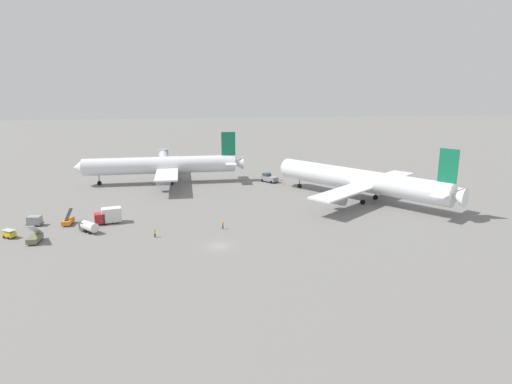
{
  "coord_description": "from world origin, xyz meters",
  "views": [
    {
      "loc": [
        -3.47,
        -83.23,
        31.73
      ],
      "look_at": [
        10.73,
        26.35,
        4.0
      ],
      "focal_mm": 31.58,
      "sensor_mm": 36.0,
      "label": 1
    }
  ],
  "objects_px": {
    "ground_crew_wing_walker_right": "(155,233)",
    "gse_container_dolly_flat": "(35,220)",
    "gse_fuel_bowser_stubby": "(88,226)",
    "jet_bridge": "(164,157)",
    "pushback_tug": "(269,178)",
    "ground_crew_ramp_agent_by_cones": "(223,225)",
    "gse_baggage_cart_trailing": "(9,234)",
    "airliner_at_gate_left": "(162,166)",
    "gse_stair_truck_yellow": "(35,237)",
    "gse_catering_truck_tall": "(108,216)",
    "airliner_being_pushed": "(360,181)",
    "gse_belt_loader_portside": "(68,221)"
  },
  "relations": [
    {
      "from": "ground_crew_ramp_agent_by_cones",
      "to": "airliner_at_gate_left",
      "type": "bearing_deg",
      "value": 108.97
    },
    {
      "from": "ground_crew_ramp_agent_by_cones",
      "to": "ground_crew_wing_walker_right",
      "type": "bearing_deg",
      "value": -165.94
    },
    {
      "from": "gse_stair_truck_yellow",
      "to": "gse_belt_loader_portside",
      "type": "height_order",
      "value": "gse_stair_truck_yellow"
    },
    {
      "from": "gse_fuel_bowser_stubby",
      "to": "gse_baggage_cart_trailing",
      "type": "relative_size",
      "value": 1.53
    },
    {
      "from": "airliner_at_gate_left",
      "to": "pushback_tug",
      "type": "distance_m",
      "value": 33.93
    },
    {
      "from": "gse_catering_truck_tall",
      "to": "gse_baggage_cart_trailing",
      "type": "relative_size",
      "value": 1.99
    },
    {
      "from": "gse_baggage_cart_trailing",
      "to": "airliner_at_gate_left",
      "type": "bearing_deg",
      "value": 59.73
    },
    {
      "from": "gse_catering_truck_tall",
      "to": "ground_crew_ramp_agent_by_cones",
      "type": "relative_size",
      "value": 3.58
    },
    {
      "from": "ground_crew_wing_walker_right",
      "to": "gse_container_dolly_flat",
      "type": "bearing_deg",
      "value": 157.45
    },
    {
      "from": "pushback_tug",
      "to": "ground_crew_wing_walker_right",
      "type": "xyz_separation_m",
      "value": [
        -31.49,
        -48.08,
        -0.42
      ]
    },
    {
      "from": "gse_belt_loader_portside",
      "to": "ground_crew_ramp_agent_by_cones",
      "type": "distance_m",
      "value": 35.17
    },
    {
      "from": "ground_crew_ramp_agent_by_cones",
      "to": "jet_bridge",
      "type": "height_order",
      "value": "jet_bridge"
    },
    {
      "from": "ground_crew_wing_walker_right",
      "to": "jet_bridge",
      "type": "xyz_separation_m",
      "value": [
        -3.02,
        74.17,
        3.36
      ]
    },
    {
      "from": "ground_crew_wing_walker_right",
      "to": "gse_belt_loader_portside",
      "type": "bearing_deg",
      "value": 151.02
    },
    {
      "from": "jet_bridge",
      "to": "airliner_at_gate_left",
      "type": "bearing_deg",
      "value": -87.59
    },
    {
      "from": "airliner_being_pushed",
      "to": "ground_crew_ramp_agent_by_cones",
      "type": "distance_m",
      "value": 43.03
    },
    {
      "from": "gse_fuel_bowser_stubby",
      "to": "jet_bridge",
      "type": "xyz_separation_m",
      "value": [
        11.31,
        69.1,
        2.9
      ]
    },
    {
      "from": "jet_bridge",
      "to": "ground_crew_wing_walker_right",
      "type": "bearing_deg",
      "value": -87.67
    },
    {
      "from": "pushback_tug",
      "to": "gse_fuel_bowser_stubby",
      "type": "distance_m",
      "value": 62.85
    },
    {
      "from": "airliner_being_pushed",
      "to": "jet_bridge",
      "type": "distance_m",
      "value": 75.22
    },
    {
      "from": "gse_container_dolly_flat",
      "to": "gse_stair_truck_yellow",
      "type": "relative_size",
      "value": 0.75
    },
    {
      "from": "gse_baggage_cart_trailing",
      "to": "jet_bridge",
      "type": "distance_m",
      "value": 75.63
    },
    {
      "from": "jet_bridge",
      "to": "pushback_tug",
      "type": "bearing_deg",
      "value": -37.09
    },
    {
      "from": "pushback_tug",
      "to": "gse_container_dolly_flat",
      "type": "distance_m",
      "value": 69.32
    },
    {
      "from": "ground_crew_ramp_agent_by_cones",
      "to": "jet_bridge",
      "type": "xyz_separation_m",
      "value": [
        -17.26,
        70.61,
        3.32
      ]
    },
    {
      "from": "gse_fuel_bowser_stubby",
      "to": "ground_crew_wing_walker_right",
      "type": "distance_m",
      "value": 15.21
    },
    {
      "from": "ground_crew_wing_walker_right",
      "to": "airliner_at_gate_left",
      "type": "bearing_deg",
      "value": 92.3
    },
    {
      "from": "airliner_at_gate_left",
      "to": "gse_catering_truck_tall",
      "type": "distance_m",
      "value": 41.18
    },
    {
      "from": "airliner_at_gate_left",
      "to": "gse_container_dolly_flat",
      "type": "bearing_deg",
      "value": -122.51
    },
    {
      "from": "gse_stair_truck_yellow",
      "to": "gse_baggage_cart_trailing",
      "type": "bearing_deg",
      "value": 151.01
    },
    {
      "from": "airliner_being_pushed",
      "to": "gse_catering_truck_tall",
      "type": "bearing_deg",
      "value": -169.1
    },
    {
      "from": "pushback_tug",
      "to": "gse_container_dolly_flat",
      "type": "bearing_deg",
      "value": -147.98
    },
    {
      "from": "pushback_tug",
      "to": "ground_crew_ramp_agent_by_cones",
      "type": "distance_m",
      "value": 47.74
    },
    {
      "from": "gse_baggage_cart_trailing",
      "to": "ground_crew_ramp_agent_by_cones",
      "type": "height_order",
      "value": "ground_crew_ramp_agent_by_cones"
    },
    {
      "from": "gse_catering_truck_tall",
      "to": "ground_crew_ramp_agent_by_cones",
      "type": "bearing_deg",
      "value": -16.21
    },
    {
      "from": "gse_catering_truck_tall",
      "to": "jet_bridge",
      "type": "height_order",
      "value": "jet_bridge"
    },
    {
      "from": "gse_catering_truck_tall",
      "to": "gse_belt_loader_portside",
      "type": "xyz_separation_m",
      "value": [
        -8.9,
        0.18,
        -0.93
      ]
    },
    {
      "from": "gse_container_dolly_flat",
      "to": "jet_bridge",
      "type": "height_order",
      "value": "jet_bridge"
    },
    {
      "from": "airliner_at_gate_left",
      "to": "gse_stair_truck_yellow",
      "type": "xyz_separation_m",
      "value": [
        -21.56,
        -50.83,
        -4.56
      ]
    },
    {
      "from": "airliner_at_gate_left",
      "to": "pushback_tug",
      "type": "xyz_separation_m",
      "value": [
        33.54,
        -2.85,
        -4.29
      ]
    },
    {
      "from": "gse_container_dolly_flat",
      "to": "gse_baggage_cart_trailing",
      "type": "xyz_separation_m",
      "value": [
        -2.45,
        -7.83,
        -0.31
      ]
    },
    {
      "from": "airliner_at_gate_left",
      "to": "ground_crew_wing_walker_right",
      "type": "relative_size",
      "value": 31.12
    },
    {
      "from": "gse_baggage_cart_trailing",
      "to": "gse_fuel_bowser_stubby",
      "type": "bearing_deg",
      "value": 5.86
    },
    {
      "from": "gse_catering_truck_tall",
      "to": "gse_stair_truck_yellow",
      "type": "distance_m",
      "value": 16.5
    },
    {
      "from": "gse_stair_truck_yellow",
      "to": "airliner_at_gate_left",
      "type": "bearing_deg",
      "value": 67.02
    },
    {
      "from": "gse_container_dolly_flat",
      "to": "jet_bridge",
      "type": "xyz_separation_m",
      "value": [
        24.26,
        62.85,
        3.06
      ]
    },
    {
      "from": "gse_container_dolly_flat",
      "to": "jet_bridge",
      "type": "relative_size",
      "value": 0.15
    },
    {
      "from": "gse_container_dolly_flat",
      "to": "airliner_being_pushed",
      "type": "bearing_deg",
      "value": 8.48
    },
    {
      "from": "ground_crew_wing_walker_right",
      "to": "airliner_being_pushed",
      "type": "bearing_deg",
      "value": 23.93
    },
    {
      "from": "gse_fuel_bowser_stubby",
      "to": "gse_catering_truck_tall",
      "type": "bearing_deg",
      "value": 62.07
    }
  ]
}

